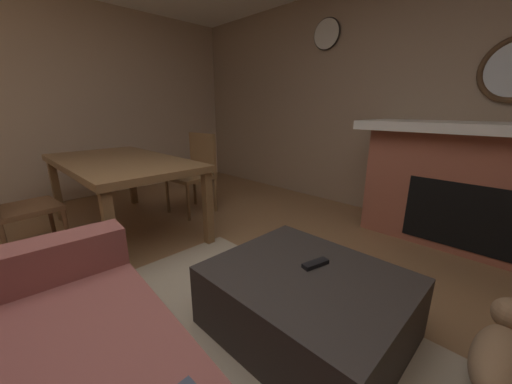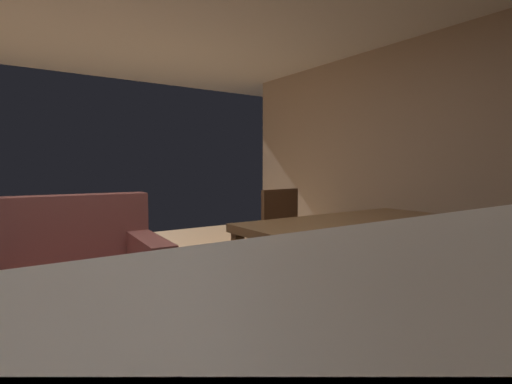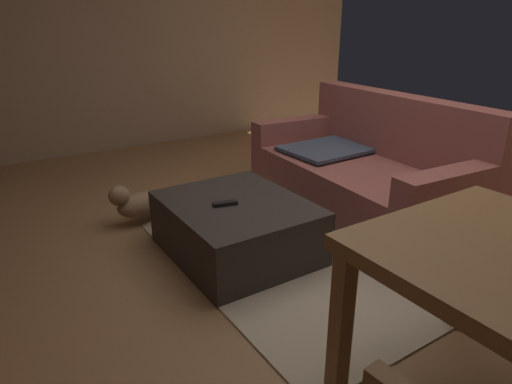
% 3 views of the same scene
% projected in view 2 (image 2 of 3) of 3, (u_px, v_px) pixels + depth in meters
% --- Properties ---
extents(floor, '(8.25, 8.25, 0.00)m').
position_uv_depth(floor, '(99.00, 362.00, 2.26)').
color(floor, olive).
extents(wall_right_window_side, '(0.12, 6.15, 2.55)m').
position_uv_depth(wall_right_window_side, '(434.00, 154.00, 4.12)').
color(wall_right_window_side, '#C4AA91').
rests_on(wall_right_window_side, ground).
extents(area_rug, '(2.60, 2.00, 0.01)m').
position_uv_depth(area_rug, '(35.00, 378.00, 2.08)').
color(area_rug, tan).
rests_on(area_rug, ground).
extents(couch, '(1.98, 1.08, 0.93)m').
position_uv_depth(couch, '(13.00, 290.00, 2.57)').
color(couch, '#8C4C47').
rests_on(couch, ground).
extents(tv_remote, '(0.09, 0.17, 0.02)m').
position_uv_depth(tv_remote, '(51.00, 363.00, 1.50)').
color(tv_remote, black).
rests_on(tv_remote, ottoman_coffee_table).
extents(dining_table, '(1.80, 0.95, 0.74)m').
position_uv_depth(dining_table, '(363.00, 231.00, 2.86)').
color(dining_table, brown).
rests_on(dining_table, ground).
extents(dining_chair_south, '(0.48, 0.48, 0.93)m').
position_uv_depth(dining_chair_south, '(485.00, 277.00, 2.17)').
color(dining_chair_south, brown).
rests_on(dining_chair_south, ground).
extents(dining_chair_north, '(0.48, 0.48, 0.93)m').
position_uv_depth(dining_chair_north, '(288.00, 233.00, 3.58)').
color(dining_chair_north, brown).
rests_on(dining_chair_north, ground).
extents(potted_plant, '(0.37, 0.37, 0.49)m').
position_uv_depth(potted_plant, '(287.00, 237.00, 4.79)').
color(potted_plant, beige).
rests_on(potted_plant, ground).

